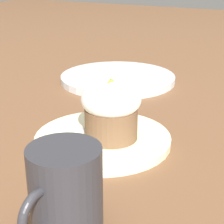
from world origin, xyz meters
The scene contains 6 objects.
ground_plane centered at (0.00, 0.00, 0.00)m, with size 4.00×4.00×0.00m, color brown.
dessert_plate centered at (0.00, 0.00, 0.01)m, with size 0.22×0.22×0.01m.
carrot_cake centered at (0.00, 0.02, 0.06)m, with size 0.09×0.09×0.10m.
spoon centered at (-0.01, -0.01, 0.01)m, with size 0.06×0.12×0.01m.
coffee_cup centered at (0.20, 0.08, 0.05)m, with size 0.11×0.08×0.10m.
side_plate centered at (-0.31, -0.15, 0.01)m, with size 0.28×0.28×0.02m.
Camera 1 is at (0.46, 0.29, 0.26)m, focal length 60.00 mm.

